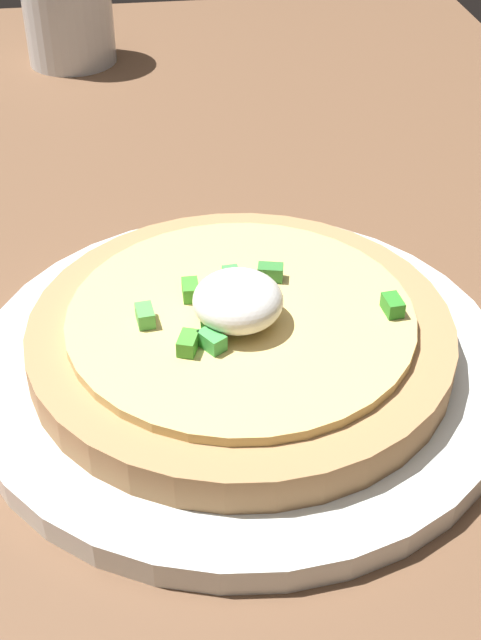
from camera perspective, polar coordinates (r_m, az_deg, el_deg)
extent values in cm
cube|color=brown|center=(50.27, -6.21, 0.09)|extent=(107.01, 70.56, 2.03)
cylinder|color=white|center=(44.31, 0.00, -2.77)|extent=(26.62, 26.62, 1.38)
cylinder|color=#AE8152|center=(43.28, 0.00, -1.12)|extent=(20.89, 20.89, 1.88)
cylinder|color=#E9C474|center=(42.55, 0.00, 0.15)|extent=(16.95, 16.95, 0.52)
ellipsoid|color=white|center=(41.13, -0.19, 1.26)|extent=(4.28, 4.28, 2.47)
cube|color=#327C39|center=(41.30, -1.75, -0.04)|extent=(0.86, 1.32, 0.80)
cube|color=green|center=(40.11, -1.89, -1.36)|extent=(1.51, 1.38, 0.80)
cube|color=#308E2A|center=(42.88, 9.84, 0.95)|extent=(1.35, 0.92, 0.80)
cube|color=green|center=(43.12, -1.73, 1.79)|extent=(1.51, 1.37, 0.80)
cube|color=#368437|center=(44.58, 1.94, 3.11)|extent=(1.08, 1.43, 0.80)
cube|color=green|center=(43.35, -3.28, 1.96)|extent=(1.28, 0.80, 0.80)
cube|color=#53B04E|center=(41.84, -5.60, 0.34)|extent=(1.36, 0.94, 0.80)
cube|color=green|center=(44.14, -0.58, 2.75)|extent=(1.34, 0.90, 0.80)
cube|color=green|center=(40.01, -3.45, -1.53)|extent=(1.47, 1.18, 0.80)
cylinder|color=silver|center=(81.91, -11.17, 19.13)|extent=(7.72, 7.72, 9.01)
cylinder|color=beige|center=(82.46, -11.02, 17.98)|extent=(6.80, 6.80, 4.71)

